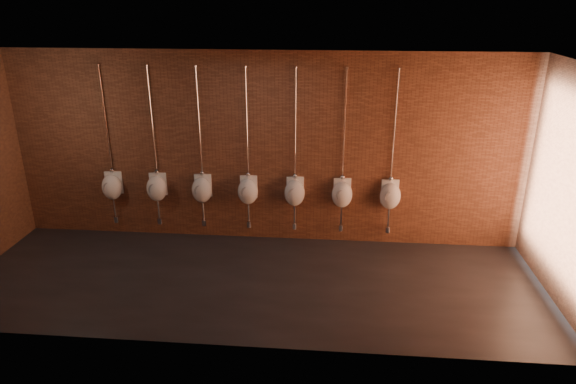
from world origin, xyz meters
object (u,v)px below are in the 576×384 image
at_px(urinal_6, 390,195).
at_px(urinal_5, 342,193).
at_px(urinal_4, 295,192).
at_px(urinal_1, 157,187).
at_px(urinal_3, 248,190).
at_px(urinal_0, 112,186).
at_px(urinal_2, 202,189).

bearing_deg(urinal_6, urinal_5, 180.00).
xyz_separation_m(urinal_4, urinal_5, (0.79, 0.00, 0.00)).
relative_size(urinal_4, urinal_5, 1.00).
xyz_separation_m(urinal_1, urinal_5, (3.15, 0.00, 0.00)).
height_order(urinal_3, urinal_6, same).
distance_m(urinal_0, urinal_4, 3.15).
bearing_deg(urinal_1, urinal_6, 0.00).
bearing_deg(urinal_3, urinal_5, 0.00).
height_order(urinal_2, urinal_4, same).
relative_size(urinal_0, urinal_2, 1.00).
xyz_separation_m(urinal_1, urinal_2, (0.79, 0.00, 0.00)).
xyz_separation_m(urinal_0, urinal_6, (4.72, 0.00, 0.00)).
distance_m(urinal_5, urinal_6, 0.79).
bearing_deg(urinal_5, urinal_6, 0.00).
bearing_deg(urinal_4, urinal_3, 180.00).
bearing_deg(urinal_0, urinal_4, 0.00).
height_order(urinal_2, urinal_3, same).
bearing_deg(urinal_0, urinal_2, 0.00).
bearing_deg(urinal_3, urinal_4, 0.00).
bearing_deg(urinal_5, urinal_2, 180.00).
bearing_deg(urinal_0, urinal_6, 0.00).
distance_m(urinal_0, urinal_5, 3.94).
relative_size(urinal_4, urinal_6, 1.00).
distance_m(urinal_1, urinal_6, 3.94).
distance_m(urinal_1, urinal_3, 1.57).
xyz_separation_m(urinal_0, urinal_2, (1.57, 0.00, 0.00)).
distance_m(urinal_2, urinal_4, 1.57).
relative_size(urinal_5, urinal_6, 1.00).
xyz_separation_m(urinal_1, urinal_3, (1.57, 0.00, 0.00)).
bearing_deg(urinal_1, urinal_4, 0.00).
bearing_deg(urinal_2, urinal_3, 0.00).
height_order(urinal_2, urinal_5, same).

